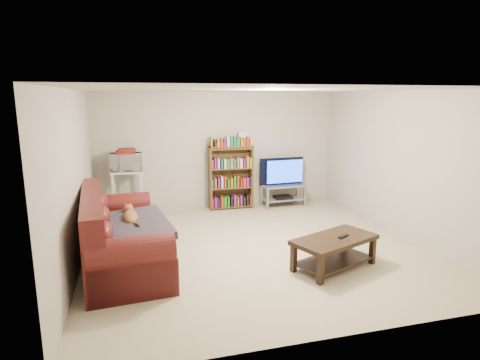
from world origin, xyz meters
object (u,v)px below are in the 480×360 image
object	(u,v)px
sofa	(117,240)
bookshelf	(231,176)
coffee_table	(334,247)
tv_stand	(283,191)

from	to	relation	value
sofa	bookshelf	bearing A→B (deg)	42.55
coffee_table	bookshelf	distance (m)	3.38
sofa	tv_stand	bearing A→B (deg)	29.63
sofa	tv_stand	xyz separation A→B (m)	(3.34, 2.31, -0.04)
coffee_table	bookshelf	size ratio (longest dim) A/B	1.00
tv_stand	coffee_table	bearing A→B (deg)	-101.52
coffee_table	tv_stand	distance (m)	3.22
sofa	coffee_table	bearing A→B (deg)	-22.15
coffee_table	tv_stand	xyz separation A→B (m)	(0.48, 3.19, 0.01)
tv_stand	bookshelf	xyz separation A→B (m)	(-1.13, 0.11, 0.37)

